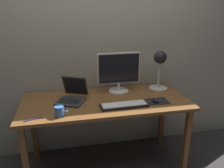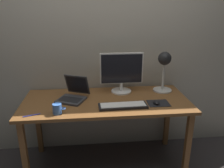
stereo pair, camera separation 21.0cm
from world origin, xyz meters
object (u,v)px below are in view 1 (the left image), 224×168
at_px(monitor, 119,71).
at_px(laptop, 73,94).
at_px(mouse, 156,100).
at_px(desk_lamp, 160,64).
at_px(coffee_mug, 60,111).
at_px(keyboard_main, 124,105).
at_px(pen, 33,119).

distance_m(monitor, laptop, 0.53).
height_order(monitor, mouse, monitor).
bearing_deg(laptop, desk_lamp, 7.31).
bearing_deg(mouse, coffee_mug, -173.19).
xyz_separation_m(keyboard_main, pen, (-0.78, -0.10, -0.01)).
relative_size(monitor, desk_lamp, 1.05).
bearing_deg(mouse, keyboard_main, -174.67).
xyz_separation_m(monitor, pen, (-0.82, -0.47, -0.22)).
distance_m(monitor, keyboard_main, 0.43).
height_order(monitor, laptop, monitor).
bearing_deg(monitor, laptop, -165.04).
height_order(monitor, coffee_mug, monitor).
distance_m(laptop, coffee_mug, 0.34).
relative_size(mouse, coffee_mug, 0.86).
bearing_deg(keyboard_main, coffee_mug, -172.37).
xyz_separation_m(laptop, coffee_mug, (-0.12, -0.32, -0.02)).
relative_size(monitor, keyboard_main, 1.00).
distance_m(keyboard_main, pen, 0.79).
xyz_separation_m(laptop, mouse, (0.76, -0.21, -0.04)).
relative_size(laptop, mouse, 3.75).
distance_m(keyboard_main, desk_lamp, 0.66).
bearing_deg(monitor, mouse, -50.69).
xyz_separation_m(monitor, laptop, (-0.48, -0.13, -0.16)).
height_order(keyboard_main, pen, keyboard_main).
distance_m(monitor, mouse, 0.49).
distance_m(monitor, desk_lamp, 0.45).
height_order(laptop, coffee_mug, laptop).
height_order(mouse, coffee_mug, coffee_mug).
bearing_deg(pen, desk_lamp, 19.99).
bearing_deg(desk_lamp, coffee_mug, -157.36).
bearing_deg(coffee_mug, laptop, 69.05).
relative_size(keyboard_main, mouse, 4.63).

